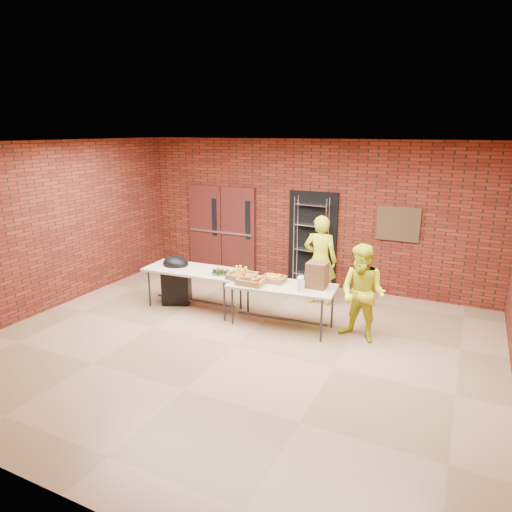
# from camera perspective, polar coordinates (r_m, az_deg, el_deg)

# --- Properties ---
(room) EXTENTS (8.08, 7.08, 3.28)m
(room) POSITION_cam_1_polar(r_m,az_deg,el_deg) (6.98, -2.78, 0.70)
(room) COLOR olive
(room) RESTS_ON ground
(double_doors) EXTENTS (1.78, 0.12, 2.10)m
(double_doors) POSITION_cam_1_polar(r_m,az_deg,el_deg) (11.07, -4.29, 3.33)
(double_doors) COLOR #421712
(double_doors) RESTS_ON room
(dark_doorway) EXTENTS (1.10, 0.06, 2.10)m
(dark_doorway) POSITION_cam_1_polar(r_m,az_deg,el_deg) (10.17, 7.07, 2.13)
(dark_doorway) COLOR black
(dark_doorway) RESTS_ON room
(bronze_plaque) EXTENTS (0.85, 0.04, 0.70)m
(bronze_plaque) POSITION_cam_1_polar(r_m,az_deg,el_deg) (9.65, 17.34, 3.86)
(bronze_plaque) COLOR #422E1A
(bronze_plaque) RESTS_ON room
(wire_rack) EXTENTS (0.75, 0.31, 2.00)m
(wire_rack) POSITION_cam_1_polar(r_m,az_deg,el_deg) (10.05, 6.86, 1.69)
(wire_rack) COLOR #B8B7BF
(wire_rack) RESTS_ON room
(table_left) EXTENTS (1.95, 0.89, 0.79)m
(table_left) POSITION_cam_1_polar(r_m,az_deg,el_deg) (8.90, -7.77, -2.03)
(table_left) COLOR tan
(table_left) RESTS_ON room
(table_right) EXTENTS (1.93, 0.96, 0.77)m
(table_right) POSITION_cam_1_polar(r_m,az_deg,el_deg) (8.01, 3.28, -4.08)
(table_right) COLOR tan
(table_right) RESTS_ON room
(basket_bananas) EXTENTS (0.50, 0.39, 0.16)m
(basket_bananas) POSITION_cam_1_polar(r_m,az_deg,el_deg) (8.23, -1.73, -2.52)
(basket_bananas) COLOR olive
(basket_bananas) RESTS_ON table_right
(basket_oranges) EXTENTS (0.40, 0.31, 0.13)m
(basket_oranges) POSITION_cam_1_polar(r_m,az_deg,el_deg) (8.13, 2.22, -2.86)
(basket_oranges) COLOR olive
(basket_oranges) RESTS_ON table_right
(basket_apples) EXTENTS (0.46, 0.36, 0.14)m
(basket_apples) POSITION_cam_1_polar(r_m,az_deg,el_deg) (7.99, -0.61, -3.13)
(basket_apples) COLOR olive
(basket_apples) RESTS_ON table_right
(muffin_tray) EXTENTS (0.39, 0.39, 0.10)m
(muffin_tray) POSITION_cam_1_polar(r_m,az_deg,el_deg) (8.56, -4.33, -1.88)
(muffin_tray) COLOR #144B1A
(muffin_tray) RESTS_ON table_left
(napkin_box) EXTENTS (0.20, 0.13, 0.07)m
(napkin_box) POSITION_cam_1_polar(r_m,az_deg,el_deg) (9.11, -9.63, -1.04)
(napkin_box) COLOR white
(napkin_box) RESTS_ON table_left
(coffee_dispenser) EXTENTS (0.34, 0.30, 0.44)m
(coffee_dispenser) POSITION_cam_1_polar(r_m,az_deg,el_deg) (7.86, 7.65, -2.36)
(coffee_dispenser) COLOR brown
(coffee_dispenser) RESTS_ON table_right
(cup_stack_front) EXTENTS (0.08, 0.08, 0.25)m
(cup_stack_front) POSITION_cam_1_polar(r_m,az_deg,el_deg) (7.73, 5.54, -3.39)
(cup_stack_front) COLOR white
(cup_stack_front) RESTS_ON table_right
(cup_stack_mid) EXTENTS (0.09, 0.09, 0.26)m
(cup_stack_mid) POSITION_cam_1_polar(r_m,az_deg,el_deg) (7.60, 5.47, -3.67)
(cup_stack_mid) COLOR white
(cup_stack_mid) RESTS_ON table_right
(cup_stack_back) EXTENTS (0.07, 0.07, 0.22)m
(cup_stack_back) POSITION_cam_1_polar(r_m,az_deg,el_deg) (7.81, 5.75, -3.31)
(cup_stack_back) COLOR white
(cup_stack_back) RESTS_ON table_right
(covered_grill) EXTENTS (0.67, 0.63, 0.98)m
(covered_grill) POSITION_cam_1_polar(r_m,az_deg,el_deg) (9.27, -9.92, -2.92)
(covered_grill) COLOR black
(covered_grill) RESTS_ON room
(volunteer_woman) EXTENTS (0.69, 0.49, 1.80)m
(volunteer_woman) POSITION_cam_1_polar(r_m,az_deg,el_deg) (9.06, 8.02, -0.53)
(volunteer_woman) COLOR #C7CC16
(volunteer_woman) RESTS_ON room
(volunteer_man) EXTENTS (0.92, 0.80, 1.62)m
(volunteer_man) POSITION_cam_1_polar(r_m,az_deg,el_deg) (7.64, 13.19, -4.58)
(volunteer_man) COLOR #C7CC16
(volunteer_man) RESTS_ON room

